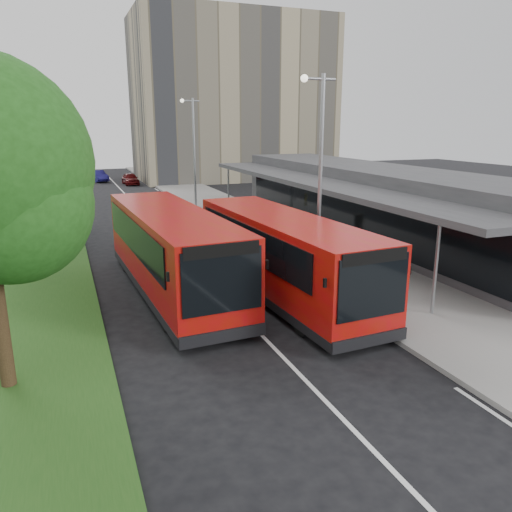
{
  "coord_description": "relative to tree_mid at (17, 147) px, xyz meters",
  "views": [
    {
      "loc": [
        -5.3,
        -15.55,
        6.33
      ],
      "look_at": [
        1.24,
        1.38,
        1.5
      ],
      "focal_mm": 35.0,
      "sensor_mm": 36.0,
      "label": 1
    }
  ],
  "objects": [
    {
      "name": "tree_far",
      "position": [
        0.0,
        12.0,
        -0.76
      ],
      "size": [
        4.44,
        4.44,
        7.1
      ],
      "color": "black",
      "rests_on": "ground"
    },
    {
      "name": "bollard",
      "position": [
        11.71,
        9.98,
        -4.73
      ],
      "size": [
        0.2,
        0.2,
        0.93
      ],
      "primitive_type": "cylinder",
      "rotation": [
        0.0,
        0.0,
        -0.41
      ],
      "color": "yellow",
      "rests_on": "pavement"
    },
    {
      "name": "tree_mid",
      "position": [
        0.0,
        0.0,
        0.0
      ],
      "size": [
        5.15,
        5.15,
        8.27
      ],
      "color": "black",
      "rests_on": "ground"
    },
    {
      "name": "car_far",
      "position": [
        5.45,
        34.57,
        -4.71
      ],
      "size": [
        2.26,
        4.04,
        1.26
      ],
      "primitive_type": "imported",
      "rotation": [
        0.0,
        0.0,
        0.26
      ],
      "color": "navy",
      "rests_on": "ground"
    },
    {
      "name": "bus_second",
      "position": [
        5.32,
        -6.33,
        -3.71
      ],
      "size": [
        3.44,
        11.36,
        3.18
      ],
      "rotation": [
        0.0,
        0.0,
        0.05
      ],
      "color": "#B00910",
      "rests_on": "ground"
    },
    {
      "name": "lamp_post_near",
      "position": [
        11.13,
        -7.05,
        -0.63
      ],
      "size": [
        1.44,
        0.28,
        8.0
      ],
      "color": "gray",
      "rests_on": "pavement"
    },
    {
      "name": "kerb_dashes",
      "position": [
        10.31,
        9.95,
        -5.34
      ],
      "size": [
        0.12,
        56.0,
        0.01
      ],
      "color": "silver",
      "rests_on": "ground"
    },
    {
      "name": "litter_bin",
      "position": [
        12.77,
        0.75,
        -4.74
      ],
      "size": [
        0.64,
        0.64,
        0.92
      ],
      "primitive_type": "cylinder",
      "rotation": [
        0.0,
        0.0,
        -0.3
      ],
      "color": "#332415",
      "rests_on": "pavement"
    },
    {
      "name": "ground",
      "position": [
        7.01,
        -9.05,
        -5.34
      ],
      "size": [
        120.0,
        120.0,
        0.0
      ],
      "primitive_type": "plane",
      "color": "black",
      "rests_on": "ground"
    },
    {
      "name": "office_block",
      "position": [
        21.01,
        32.95,
        3.66
      ],
      "size": [
        22.0,
        12.0,
        18.0
      ],
      "primitive_type": "cube",
      "color": "gray",
      "rests_on": "ground"
    },
    {
      "name": "station_building",
      "position": [
        17.87,
        -1.05,
        -3.3
      ],
      "size": [
        7.7,
        26.0,
        4.0
      ],
      "color": "#303032",
      "rests_on": "ground"
    },
    {
      "name": "car_near",
      "position": [
        8.49,
        30.28,
        -4.72
      ],
      "size": [
        1.61,
        3.71,
        1.25
      ],
      "primitive_type": "imported",
      "rotation": [
        0.0,
        0.0,
        0.04
      ],
      "color": "#530B0D",
      "rests_on": "ground"
    },
    {
      "name": "pavement",
      "position": [
        13.01,
        10.95,
        -5.27
      ],
      "size": [
        5.0,
        80.0,
        0.15
      ],
      "primitive_type": "cube",
      "color": "gray",
      "rests_on": "ground"
    },
    {
      "name": "lane_centre_line",
      "position": [
        7.01,
        5.95,
        -5.34
      ],
      "size": [
        0.12,
        70.0,
        0.01
      ],
      "primitive_type": "cube",
      "color": "silver",
      "rests_on": "ground"
    },
    {
      "name": "lamp_post_far",
      "position": [
        11.13,
        12.95,
        -0.63
      ],
      "size": [
        1.44,
        0.28,
        8.0
      ],
      "color": "gray",
      "rests_on": "pavement"
    },
    {
      "name": "bus_main",
      "position": [
        9.08,
        -8.3,
        -3.78
      ],
      "size": [
        3.38,
        10.93,
        3.06
      ],
      "rotation": [
        0.0,
        0.0,
        0.06
      ],
      "color": "#B00910",
      "rests_on": "ground"
    },
    {
      "name": "grass_verge",
      "position": [
        0.01,
        10.95,
        -5.29
      ],
      "size": [
        5.0,
        80.0,
        0.1
      ],
      "primitive_type": "cube",
      "color": "#224E19",
      "rests_on": "ground"
    }
  ]
}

